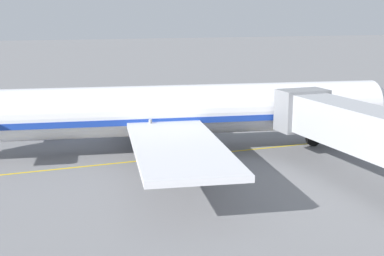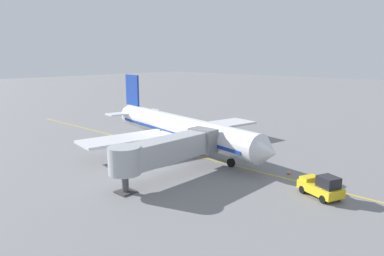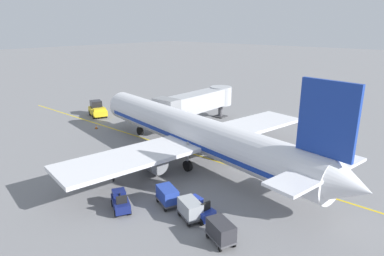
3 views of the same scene
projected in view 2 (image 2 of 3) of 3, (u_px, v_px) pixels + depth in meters
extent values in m
plane|color=slate|center=(168.00, 149.00, 54.64)|extent=(400.00, 400.00, 0.00)
cube|color=gold|center=(168.00, 149.00, 54.64)|extent=(0.24, 80.00, 0.01)
cylinder|color=silver|center=(180.00, 128.00, 54.06)|extent=(9.30, 32.15, 3.70)
cube|color=#193899|center=(180.00, 131.00, 54.15)|extent=(8.88, 29.64, 0.44)
cone|color=silver|center=(268.00, 152.00, 40.62)|extent=(3.99, 3.00, 3.63)
cone|color=silver|center=(127.00, 112.00, 67.59)|extent=(3.59, 3.31, 3.14)
cube|color=black|center=(256.00, 143.00, 41.90)|extent=(2.93, 1.57, 0.60)
cube|color=silver|center=(177.00, 131.00, 54.97)|extent=(30.45, 10.42, 0.36)
cylinder|color=gray|center=(207.00, 135.00, 57.85)|extent=(2.53, 3.50, 2.00)
cylinder|color=gray|center=(148.00, 145.00, 51.33)|extent=(2.53, 3.50, 2.00)
cube|color=#193899|center=(132.00, 90.00, 64.87)|extent=(1.09, 4.39, 5.50)
cube|color=silver|center=(134.00, 112.00, 65.51)|extent=(10.30, 4.33, 0.24)
cylinder|color=black|center=(231.00, 163.00, 45.85)|extent=(0.64, 1.16, 1.10)
cylinder|color=gray|center=(231.00, 151.00, 45.54)|extent=(0.24, 0.24, 2.00)
cylinder|color=black|center=(185.00, 141.00, 57.52)|extent=(0.64, 1.16, 1.10)
cylinder|color=gray|center=(185.00, 132.00, 57.22)|extent=(0.24, 0.24, 2.00)
cylinder|color=black|center=(161.00, 145.00, 54.80)|extent=(0.64, 1.16, 1.10)
cylinder|color=gray|center=(160.00, 135.00, 54.49)|extent=(0.24, 0.24, 2.00)
cube|color=#A8AAAF|center=(170.00, 149.00, 41.23)|extent=(13.03, 2.80, 2.60)
cube|color=gray|center=(203.00, 140.00, 45.35)|extent=(2.00, 3.50, 2.99)
cylinder|color=#A8AAAF|center=(124.00, 160.00, 36.53)|extent=(3.36, 3.36, 2.86)
cylinder|color=#4C4C51|center=(125.00, 183.00, 37.00)|extent=(0.70, 0.70, 2.19)
cube|color=#38383A|center=(126.00, 192.00, 37.20)|extent=(1.80, 1.80, 0.16)
cube|color=gold|center=(320.00, 188.00, 36.05)|extent=(3.71, 4.91, 0.90)
cube|color=black|center=(328.00, 182.00, 34.97)|extent=(2.23, 2.34, 1.10)
cube|color=gold|center=(310.00, 178.00, 37.29)|extent=(2.15, 1.73, 0.36)
cylinder|color=black|center=(303.00, 189.00, 37.02)|extent=(0.63, 0.87, 0.80)
cylinder|color=black|center=(317.00, 187.00, 37.79)|extent=(0.63, 0.87, 0.80)
cylinder|color=black|center=(323.00, 199.00, 34.48)|extent=(0.63, 0.87, 0.80)
cylinder|color=black|center=(338.00, 196.00, 35.25)|extent=(0.63, 0.87, 0.80)
cube|color=navy|center=(216.00, 131.00, 64.80)|extent=(2.25, 2.77, 0.70)
cube|color=navy|center=(218.00, 129.00, 64.05)|extent=(1.40, 1.41, 0.44)
cube|color=black|center=(215.00, 127.00, 65.30)|extent=(0.81, 0.54, 0.64)
cylinder|color=black|center=(216.00, 128.00, 64.55)|extent=(0.20, 0.27, 0.54)
cylinder|color=black|center=(221.00, 134.00, 64.23)|extent=(0.44, 0.59, 0.56)
cylinder|color=black|center=(215.00, 134.00, 63.89)|extent=(0.44, 0.59, 0.56)
cylinder|color=black|center=(217.00, 132.00, 65.85)|extent=(0.44, 0.59, 0.56)
cylinder|color=black|center=(212.00, 132.00, 65.51)|extent=(0.44, 0.59, 0.56)
cube|color=#1E339E|center=(182.00, 130.00, 66.08)|extent=(1.66, 2.68, 0.70)
cube|color=#1E339E|center=(184.00, 127.00, 65.43)|extent=(1.20, 1.23, 0.44)
cube|color=black|center=(180.00, 125.00, 66.50)|extent=(0.86, 0.32, 0.64)
cylinder|color=black|center=(182.00, 126.00, 65.86)|extent=(0.13, 0.27, 0.54)
cylinder|color=black|center=(187.00, 132.00, 65.77)|extent=(0.30, 0.59, 0.56)
cylinder|color=black|center=(182.00, 133.00, 65.15)|extent=(0.30, 0.59, 0.56)
cylinder|color=black|center=(182.00, 130.00, 67.16)|extent=(0.30, 0.59, 0.56)
cylinder|color=black|center=(177.00, 131.00, 66.53)|extent=(0.30, 0.59, 0.56)
cube|color=slate|center=(234.00, 142.00, 56.67)|extent=(1.25, 2.52, 0.70)
cube|color=slate|center=(237.00, 139.00, 56.10)|extent=(1.04, 1.07, 0.44)
cube|color=black|center=(230.00, 137.00, 57.01)|extent=(0.84, 0.18, 0.64)
cylinder|color=black|center=(234.00, 138.00, 56.46)|extent=(0.09, 0.26, 0.54)
cylinder|color=black|center=(240.00, 144.00, 56.53)|extent=(0.21, 0.56, 0.56)
cylinder|color=black|center=(236.00, 145.00, 55.77)|extent=(0.21, 0.56, 0.56)
cylinder|color=black|center=(231.00, 142.00, 57.72)|extent=(0.21, 0.56, 0.56)
cylinder|color=black|center=(227.00, 144.00, 56.95)|extent=(0.21, 0.56, 0.56)
cube|color=#4C4C51|center=(196.00, 133.00, 64.19)|extent=(2.05, 2.53, 0.12)
cube|color=#233D9E|center=(196.00, 130.00, 64.07)|extent=(1.95, 2.41, 1.10)
cylinder|color=#4C4C51|center=(199.00, 135.00, 62.90)|extent=(0.34, 0.67, 0.07)
cylinder|color=black|center=(201.00, 135.00, 63.73)|extent=(0.25, 0.38, 0.36)
cylinder|color=black|center=(195.00, 135.00, 63.28)|extent=(0.25, 0.38, 0.36)
cylinder|color=black|center=(197.00, 133.00, 65.20)|extent=(0.25, 0.38, 0.36)
cylinder|color=black|center=(191.00, 134.00, 64.75)|extent=(0.25, 0.38, 0.36)
cube|color=#4C4C51|center=(186.00, 130.00, 66.32)|extent=(2.05, 2.53, 0.12)
cube|color=#999EA3|center=(186.00, 127.00, 66.20)|extent=(1.95, 2.41, 1.10)
cylinder|color=#4C4C51|center=(189.00, 132.00, 65.03)|extent=(0.34, 0.67, 0.07)
cylinder|color=black|center=(190.00, 132.00, 65.86)|extent=(0.25, 0.38, 0.36)
cylinder|color=black|center=(185.00, 133.00, 65.41)|extent=(0.25, 0.38, 0.36)
cylinder|color=black|center=(187.00, 131.00, 67.33)|extent=(0.25, 0.38, 0.36)
cylinder|color=black|center=(181.00, 131.00, 66.88)|extent=(0.25, 0.38, 0.36)
cube|color=#4C4C51|center=(176.00, 127.00, 69.19)|extent=(2.05, 2.53, 0.12)
cube|color=#2D2D33|center=(176.00, 124.00, 69.07)|extent=(1.95, 2.41, 1.10)
cylinder|color=#4C4C51|center=(179.00, 129.00, 67.90)|extent=(0.34, 0.67, 0.07)
cylinder|color=black|center=(180.00, 129.00, 68.72)|extent=(0.25, 0.38, 0.36)
cylinder|color=black|center=(175.00, 130.00, 68.27)|extent=(0.25, 0.38, 0.36)
cylinder|color=black|center=(177.00, 128.00, 70.20)|extent=(0.25, 0.38, 0.36)
cylinder|color=black|center=(172.00, 128.00, 69.75)|extent=(0.25, 0.38, 0.36)
cylinder|color=#232328|center=(228.00, 139.00, 59.49)|extent=(0.15, 0.15, 0.85)
cylinder|color=#232328|center=(228.00, 139.00, 59.68)|extent=(0.15, 0.15, 0.85)
cube|color=orange|center=(228.00, 135.00, 59.44)|extent=(0.44, 0.44, 0.60)
cylinder|color=orange|center=(228.00, 135.00, 59.21)|extent=(0.22, 0.22, 0.57)
cylinder|color=orange|center=(228.00, 135.00, 59.70)|extent=(0.22, 0.22, 0.57)
sphere|color=beige|center=(228.00, 132.00, 59.36)|extent=(0.22, 0.22, 0.22)
cube|color=red|center=(228.00, 132.00, 59.35)|extent=(0.25, 0.24, 0.10)
cube|color=black|center=(289.00, 174.00, 42.96)|extent=(0.36, 0.36, 0.04)
cone|color=orange|center=(289.00, 172.00, 42.90)|extent=(0.30, 0.30, 0.55)
cylinder|color=white|center=(289.00, 172.00, 42.90)|extent=(0.21, 0.21, 0.06)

